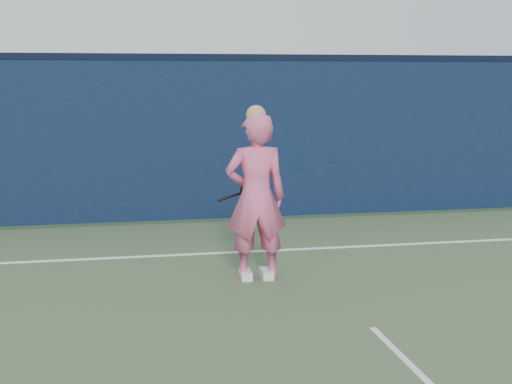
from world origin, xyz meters
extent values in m
plane|color=#2F472C|center=(0.00, 0.00, 0.00)|extent=(80.00, 80.00, 0.00)
cube|color=black|center=(0.00, 6.50, 1.25)|extent=(24.00, 0.40, 2.50)
cube|color=black|center=(0.00, 6.50, 2.55)|extent=(24.00, 0.42, 0.10)
imported|color=#E75A89|center=(-0.73, 2.79, 0.93)|extent=(0.69, 0.46, 1.87)
sphere|color=tan|center=(-0.73, 2.79, 1.84)|extent=(0.22, 0.22, 0.22)
cube|color=white|center=(-0.61, 2.79, 0.05)|extent=(0.13, 0.28, 0.10)
cube|color=white|center=(-0.85, 2.79, 0.05)|extent=(0.13, 0.28, 0.10)
torus|color=black|center=(-0.70, 3.23, 0.94)|extent=(0.29, 0.13, 0.29)
torus|color=gold|center=(-0.70, 3.23, 0.94)|extent=(0.24, 0.10, 0.24)
cylinder|color=beige|center=(-0.70, 3.23, 0.94)|extent=(0.23, 0.09, 0.23)
cylinder|color=black|center=(-0.91, 3.25, 0.88)|extent=(0.26, 0.05, 0.10)
cylinder|color=black|center=(-1.03, 3.25, 0.84)|extent=(0.12, 0.05, 0.06)
cube|color=white|center=(0.00, 4.00, 0.01)|extent=(11.00, 0.08, 0.01)
camera|label=1|loc=(-2.20, -4.83, 2.25)|focal=50.00mm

